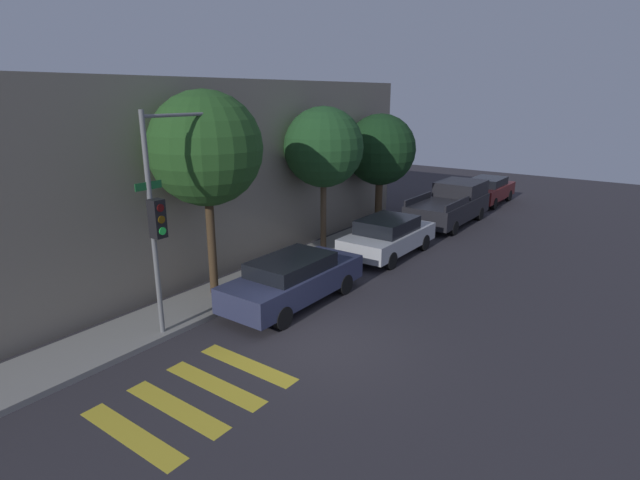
{
  "coord_description": "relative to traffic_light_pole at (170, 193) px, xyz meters",
  "views": [
    {
      "loc": [
        -8.76,
        -6.31,
        5.81
      ],
      "look_at": [
        2.77,
        2.1,
        1.6
      ],
      "focal_mm": 28.0,
      "sensor_mm": 36.0,
      "label": 1
    }
  ],
  "objects": [
    {
      "name": "pickup_truck",
      "position": [
        14.54,
        -1.27,
        -2.66
      ],
      "size": [
        5.22,
        2.11,
        1.79
      ],
      "color": "black",
      "rests_on": "ground"
    },
    {
      "name": "crosswalk",
      "position": [
        -1.74,
        -2.57,
        -3.55
      ],
      "size": [
        3.39,
        2.6,
        0.0
      ],
      "color": "gold",
      "rests_on": "ground"
    },
    {
      "name": "tree_midblock",
      "position": [
        7.52,
        0.95,
        0.37
      ],
      "size": [
        2.9,
        2.9,
        5.39
      ],
      "color": "brown",
      "rests_on": "ground"
    },
    {
      "name": "tree_far_end",
      "position": [
        11.7,
        0.95,
        -0.09
      ],
      "size": [
        3.03,
        3.03,
        5.0
      ],
      "color": "#4C3823",
      "rests_on": "ground"
    },
    {
      "name": "traffic_light_pole",
      "position": [
        0.0,
        0.0,
        0.0
      ],
      "size": [
        2.7,
        0.56,
        5.47
      ],
      "color": "slate",
      "rests_on": "ground"
    },
    {
      "name": "building_row",
      "position": [
        1.48,
        5.07,
        -0.42
      ],
      "size": [
        26.0,
        6.0,
        6.26
      ],
      "primitive_type": "cube",
      "color": "gray",
      "rests_on": "ground"
    },
    {
      "name": "sedan_middle",
      "position": [
        8.52,
        -1.27,
        -2.8
      ],
      "size": [
        4.31,
        1.88,
        1.43
      ],
      "color": "#B7BABF",
      "rests_on": "ground"
    },
    {
      "name": "sedan_far_end",
      "position": [
        19.79,
        -1.27,
        -2.8
      ],
      "size": [
        4.21,
        1.76,
        1.42
      ],
      "color": "maroon",
      "rests_on": "ground"
    },
    {
      "name": "sedan_near_corner",
      "position": [
        2.98,
        -1.27,
        -2.8
      ],
      "size": [
        4.64,
        1.75,
        1.41
      ],
      "color": "#2D3351",
      "rests_on": "ground"
    },
    {
      "name": "ground_plane",
      "position": [
        1.48,
        -3.37,
        -3.55
      ],
      "size": [
        60.0,
        60.0,
        0.0
      ],
      "primitive_type": "plane",
      "color": "#2D2B30"
    },
    {
      "name": "tree_near_corner",
      "position": [
        1.99,
        0.95,
        0.79
      ],
      "size": [
        3.15,
        3.15,
        5.94
      ],
      "color": "#42301E",
      "rests_on": "ground"
    },
    {
      "name": "sidewalk",
      "position": [
        1.48,
        0.75,
        -3.48
      ],
      "size": [
        26.0,
        1.84,
        0.14
      ],
      "primitive_type": "cube",
      "color": "gray",
      "rests_on": "ground"
    }
  ]
}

